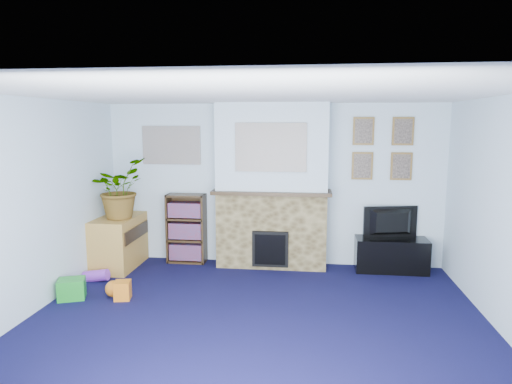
# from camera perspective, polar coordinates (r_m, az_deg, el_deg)

# --- Properties ---
(floor) EXTENTS (5.00, 4.50, 0.01)m
(floor) POSITION_cam_1_polar(r_m,az_deg,el_deg) (5.01, -0.20, -16.39)
(floor) COLOR black
(floor) RESTS_ON ground
(ceiling) EXTENTS (5.00, 4.50, 0.01)m
(ceiling) POSITION_cam_1_polar(r_m,az_deg,el_deg) (4.55, -0.22, 12.16)
(ceiling) COLOR white
(ceiling) RESTS_ON wall_back
(wall_back) EXTENTS (5.00, 0.04, 2.40)m
(wall_back) POSITION_cam_1_polar(r_m,az_deg,el_deg) (6.84, 2.14, 0.93)
(wall_back) COLOR silver
(wall_back) RESTS_ON ground
(wall_front) EXTENTS (5.00, 0.04, 2.40)m
(wall_front) POSITION_cam_1_polar(r_m,az_deg,el_deg) (2.50, -6.81, -13.13)
(wall_front) COLOR silver
(wall_front) RESTS_ON ground
(wall_left) EXTENTS (0.04, 4.50, 2.40)m
(wall_left) POSITION_cam_1_polar(r_m,az_deg,el_deg) (5.53, -26.90, -1.89)
(wall_left) COLOR silver
(wall_left) RESTS_ON ground
(chimney_breast) EXTENTS (1.72, 0.50, 2.40)m
(chimney_breast) POSITION_cam_1_polar(r_m,az_deg,el_deg) (6.64, 1.99, 0.55)
(chimney_breast) COLOR brown
(chimney_breast) RESTS_ON ground
(collage_main) EXTENTS (1.00, 0.03, 0.68)m
(collage_main) POSITION_cam_1_polar(r_m,az_deg,el_deg) (6.37, 1.85, 5.60)
(collage_main) COLOR gray
(collage_main) RESTS_ON chimney_breast
(collage_left) EXTENTS (0.90, 0.03, 0.58)m
(collage_left) POSITION_cam_1_polar(r_m,az_deg,el_deg) (7.07, -10.53, 5.77)
(collage_left) COLOR gray
(collage_left) RESTS_ON wall_back
(portrait_tl) EXTENTS (0.30, 0.03, 0.40)m
(portrait_tl) POSITION_cam_1_polar(r_m,az_deg,el_deg) (6.77, 13.28, 7.42)
(portrait_tl) COLOR brown
(portrait_tl) RESTS_ON wall_back
(portrait_tr) EXTENTS (0.30, 0.03, 0.40)m
(portrait_tr) POSITION_cam_1_polar(r_m,az_deg,el_deg) (6.85, 17.89, 7.25)
(portrait_tr) COLOR brown
(portrait_tr) RESTS_ON wall_back
(portrait_bl) EXTENTS (0.30, 0.03, 0.40)m
(portrait_bl) POSITION_cam_1_polar(r_m,az_deg,el_deg) (6.80, 13.14, 3.21)
(portrait_bl) COLOR brown
(portrait_bl) RESTS_ON wall_back
(portrait_br) EXTENTS (0.30, 0.03, 0.40)m
(portrait_br) POSITION_cam_1_polar(r_m,az_deg,el_deg) (6.88, 17.70, 3.08)
(portrait_br) COLOR brown
(portrait_br) RESTS_ON wall_back
(tv_stand) EXTENTS (1.01, 0.43, 0.48)m
(tv_stand) POSITION_cam_1_polar(r_m,az_deg,el_deg) (6.90, 16.52, -7.64)
(tv_stand) COLOR black
(tv_stand) RESTS_ON ground
(television) EXTENTS (0.79, 0.27, 0.45)m
(television) POSITION_cam_1_polar(r_m,az_deg,el_deg) (6.81, 16.67, -3.70)
(television) COLOR black
(television) RESTS_ON tv_stand
(bookshelf) EXTENTS (0.58, 0.28, 1.05)m
(bookshelf) POSITION_cam_1_polar(r_m,az_deg,el_deg) (7.06, -8.66, -4.69)
(bookshelf) COLOR #302011
(bookshelf) RESTS_ON ground
(sideboard) EXTENTS (0.54, 0.97, 0.75)m
(sideboard) POSITION_cam_1_polar(r_m,az_deg,el_deg) (7.08, -16.75, -6.19)
(sideboard) COLOR #B38439
(sideboard) RESTS_ON ground
(potted_plant) EXTENTS (0.71, 0.81, 0.86)m
(potted_plant) POSITION_cam_1_polar(r_m,az_deg,el_deg) (6.85, -16.84, 0.42)
(potted_plant) COLOR #26661E
(potted_plant) RESTS_ON sideboard
(mantel_clock) EXTENTS (0.10, 0.06, 0.14)m
(mantel_clock) POSITION_cam_1_polar(r_m,az_deg,el_deg) (6.60, 1.08, 0.82)
(mantel_clock) COLOR gold
(mantel_clock) RESTS_ON chimney_breast
(mantel_candle) EXTENTS (0.05, 0.05, 0.15)m
(mantel_candle) POSITION_cam_1_polar(r_m,az_deg,el_deg) (6.57, 4.82, 0.84)
(mantel_candle) COLOR #B2BFC6
(mantel_candle) RESTS_ON chimney_breast
(mantel_teddy) EXTENTS (0.13, 0.13, 0.13)m
(mantel_teddy) POSITION_cam_1_polar(r_m,az_deg,el_deg) (6.66, -2.84, 0.84)
(mantel_teddy) COLOR gray
(mantel_teddy) RESTS_ON chimney_breast
(mantel_can) EXTENTS (0.05, 0.05, 0.11)m
(mantel_can) POSITION_cam_1_polar(r_m,az_deg,el_deg) (6.57, 8.54, 0.60)
(mantel_can) COLOR orange
(mantel_can) RESTS_ON chimney_breast
(green_crate) EXTENTS (0.38, 0.34, 0.25)m
(green_crate) POSITION_cam_1_polar(r_m,az_deg,el_deg) (6.08, -22.06, -11.01)
(green_crate) COLOR #198C26
(green_crate) RESTS_ON ground
(toy_ball) EXTENTS (0.20, 0.20, 0.20)m
(toy_ball) POSITION_cam_1_polar(r_m,az_deg,el_deg) (6.00, -17.40, -11.55)
(toy_ball) COLOR orange
(toy_ball) RESTS_ON ground
(toy_block) EXTENTS (0.22, 0.22, 0.22)m
(toy_block) POSITION_cam_1_polar(r_m,az_deg,el_deg) (5.87, -16.33, -11.73)
(toy_block) COLOR orange
(toy_block) RESTS_ON ground
(toy_tube) EXTENTS (0.35, 0.16, 0.20)m
(toy_tube) POSITION_cam_1_polar(r_m,az_deg,el_deg) (6.63, -19.36, -9.86)
(toy_tube) COLOR purple
(toy_tube) RESTS_ON ground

